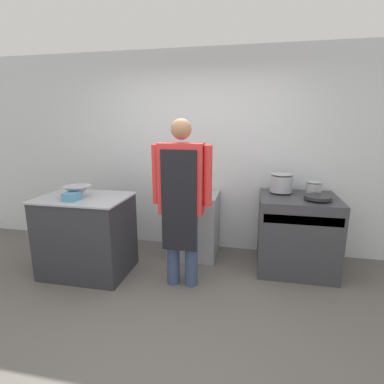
{
  "coord_description": "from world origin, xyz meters",
  "views": [
    {
      "loc": [
        0.71,
        -2.24,
        1.77
      ],
      "look_at": [
        0.03,
        0.99,
        0.99
      ],
      "focal_mm": 28.0,
      "sensor_mm": 36.0,
      "label": 1
    }
  ],
  "objects_px": {
    "person_cook": "(182,195)",
    "plastic_tub": "(71,197)",
    "stove": "(296,233)",
    "mixing_bowl": "(78,191)",
    "saute_pan": "(318,197)",
    "sauce_pot": "(314,187)",
    "fridge_unit": "(194,225)",
    "stock_pot": "(281,182)"
  },
  "relations": [
    {
      "from": "person_cook",
      "to": "plastic_tub",
      "type": "height_order",
      "value": "person_cook"
    },
    {
      "from": "stove",
      "to": "person_cook",
      "type": "xyz_separation_m",
      "value": [
        -1.27,
        -0.66,
        0.57
      ]
    },
    {
      "from": "mixing_bowl",
      "to": "saute_pan",
      "type": "xyz_separation_m",
      "value": [
        2.67,
        0.49,
        -0.05
      ]
    },
    {
      "from": "stove",
      "to": "sauce_pot",
      "type": "xyz_separation_m",
      "value": [
        0.18,
        0.14,
        0.55
      ]
    },
    {
      "from": "mixing_bowl",
      "to": "plastic_tub",
      "type": "xyz_separation_m",
      "value": [
        0.03,
        -0.16,
        -0.02
      ]
    },
    {
      "from": "saute_pan",
      "to": "fridge_unit",
      "type": "bearing_deg",
      "value": 169.73
    },
    {
      "from": "stove",
      "to": "saute_pan",
      "type": "relative_size",
      "value": 3.1
    },
    {
      "from": "saute_pan",
      "to": "person_cook",
      "type": "bearing_deg",
      "value": -160.15
    },
    {
      "from": "mixing_bowl",
      "to": "stock_pot",
      "type": "relative_size",
      "value": 1.16
    },
    {
      "from": "person_cook",
      "to": "fridge_unit",
      "type": "bearing_deg",
      "value": 91.75
    },
    {
      "from": "saute_pan",
      "to": "sauce_pot",
      "type": "distance_m",
      "value": 0.28
    },
    {
      "from": "stove",
      "to": "stock_pot",
      "type": "distance_m",
      "value": 0.64
    },
    {
      "from": "fridge_unit",
      "to": "mixing_bowl",
      "type": "height_order",
      "value": "mixing_bowl"
    },
    {
      "from": "fridge_unit",
      "to": "mixing_bowl",
      "type": "relative_size",
      "value": 2.71
    },
    {
      "from": "fridge_unit",
      "to": "saute_pan",
      "type": "distance_m",
      "value": 1.58
    },
    {
      "from": "saute_pan",
      "to": "stock_pot",
      "type": "bearing_deg",
      "value": 143.86
    },
    {
      "from": "stove",
      "to": "fridge_unit",
      "type": "relative_size",
      "value": 1.1
    },
    {
      "from": "person_cook",
      "to": "plastic_tub",
      "type": "bearing_deg",
      "value": -174.17
    },
    {
      "from": "mixing_bowl",
      "to": "stock_pot",
      "type": "distance_m",
      "value": 2.42
    },
    {
      "from": "person_cook",
      "to": "saute_pan",
      "type": "distance_m",
      "value": 1.54
    },
    {
      "from": "stock_pot",
      "to": "saute_pan",
      "type": "relative_size",
      "value": 0.89
    },
    {
      "from": "stock_pot",
      "to": "sauce_pot",
      "type": "xyz_separation_m",
      "value": [
        0.38,
        -0.0,
        -0.05
      ]
    },
    {
      "from": "plastic_tub",
      "to": "mixing_bowl",
      "type": "bearing_deg",
      "value": 99.23
    },
    {
      "from": "plastic_tub",
      "to": "sauce_pot",
      "type": "bearing_deg",
      "value": 19.21
    },
    {
      "from": "mixing_bowl",
      "to": "saute_pan",
      "type": "distance_m",
      "value": 2.72
    },
    {
      "from": "plastic_tub",
      "to": "person_cook",
      "type": "bearing_deg",
      "value": 5.83
    },
    {
      "from": "mixing_bowl",
      "to": "stock_pot",
      "type": "xyz_separation_m",
      "value": [
        2.29,
        0.76,
        0.05
      ]
    },
    {
      "from": "fridge_unit",
      "to": "plastic_tub",
      "type": "distance_m",
      "value": 1.59
    },
    {
      "from": "fridge_unit",
      "to": "stock_pot",
      "type": "distance_m",
      "value": 1.26
    },
    {
      "from": "fridge_unit",
      "to": "saute_pan",
      "type": "height_order",
      "value": "saute_pan"
    },
    {
      "from": "sauce_pot",
      "to": "saute_pan",
      "type": "bearing_deg",
      "value": -90.0
    },
    {
      "from": "saute_pan",
      "to": "plastic_tub",
      "type": "bearing_deg",
      "value": -166.32
    },
    {
      "from": "mixing_bowl",
      "to": "sauce_pot",
      "type": "bearing_deg",
      "value": 15.93
    },
    {
      "from": "mixing_bowl",
      "to": "saute_pan",
      "type": "bearing_deg",
      "value": 10.28
    },
    {
      "from": "person_cook",
      "to": "mixing_bowl",
      "type": "height_order",
      "value": "person_cook"
    },
    {
      "from": "stove",
      "to": "stock_pot",
      "type": "relative_size",
      "value": 3.46
    },
    {
      "from": "saute_pan",
      "to": "sauce_pot",
      "type": "relative_size",
      "value": 1.66
    },
    {
      "from": "mixing_bowl",
      "to": "plastic_tub",
      "type": "height_order",
      "value": "mixing_bowl"
    },
    {
      "from": "fridge_unit",
      "to": "mixing_bowl",
      "type": "bearing_deg",
      "value": -148.05
    },
    {
      "from": "stove",
      "to": "saute_pan",
      "type": "bearing_deg",
      "value": -37.58
    },
    {
      "from": "fridge_unit",
      "to": "person_cook",
      "type": "xyz_separation_m",
      "value": [
        0.02,
        -0.79,
        0.61
      ]
    },
    {
      "from": "stock_pot",
      "to": "stove",
      "type": "bearing_deg",
      "value": -34.81
    }
  ]
}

